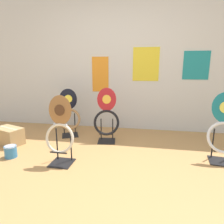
# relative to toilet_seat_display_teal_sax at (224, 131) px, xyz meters

# --- Properties ---
(ground_plane) EXTENTS (14.00, 14.00, 0.00)m
(ground_plane) POSITION_rel_toilet_seat_display_teal_sax_xyz_m (-1.53, -0.79, -0.42)
(ground_plane) COLOR #B7844C
(wall_back) EXTENTS (8.00, 0.07, 2.60)m
(wall_back) POSITION_rel_toilet_seat_display_teal_sax_xyz_m (-1.52, 1.23, 0.88)
(wall_back) COLOR silver
(wall_back) RESTS_ON ground_plane
(toilet_seat_display_teal_sax) EXTENTS (0.43, 0.33, 0.91)m
(toilet_seat_display_teal_sax) POSITION_rel_toilet_seat_display_teal_sax_xyz_m (0.00, 0.00, 0.00)
(toilet_seat_display_teal_sax) COLOR black
(toilet_seat_display_teal_sax) RESTS_ON ground_plane
(toilet_seat_display_woodgrain) EXTENTS (0.38, 0.28, 0.88)m
(toilet_seat_display_woodgrain) POSITION_rel_toilet_seat_display_teal_sax_xyz_m (-2.04, -0.42, -0.00)
(toilet_seat_display_woodgrain) COLOR black
(toilet_seat_display_woodgrain) RESTS_ON ground_plane
(toilet_seat_display_jazz_black) EXTENTS (0.47, 0.47, 0.83)m
(toilet_seat_display_jazz_black) POSITION_rel_toilet_seat_display_teal_sax_xyz_m (-2.34, 0.62, -0.03)
(toilet_seat_display_jazz_black) COLOR black
(toilet_seat_display_jazz_black) RESTS_ON ground_plane
(toilet_seat_display_crimson_swirl) EXTENTS (0.44, 0.32, 0.88)m
(toilet_seat_display_crimson_swirl) POSITION_rel_toilet_seat_display_teal_sax_xyz_m (-1.62, 0.44, -0.03)
(toilet_seat_display_crimson_swirl) COLOR black
(toilet_seat_display_crimson_swirl) RESTS_ON ground_plane
(paint_can) EXTENTS (0.17, 0.17, 0.17)m
(paint_can) POSITION_rel_toilet_seat_display_teal_sax_xyz_m (-2.80, -0.38, -0.33)
(paint_can) COLOR teal
(paint_can) RESTS_ON ground_plane
(storage_box) EXTENTS (0.51, 0.40, 0.27)m
(storage_box) POSITION_rel_toilet_seat_display_teal_sax_xyz_m (-3.14, 0.05, -0.29)
(storage_box) COLOR tan
(storage_box) RESTS_ON ground_plane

